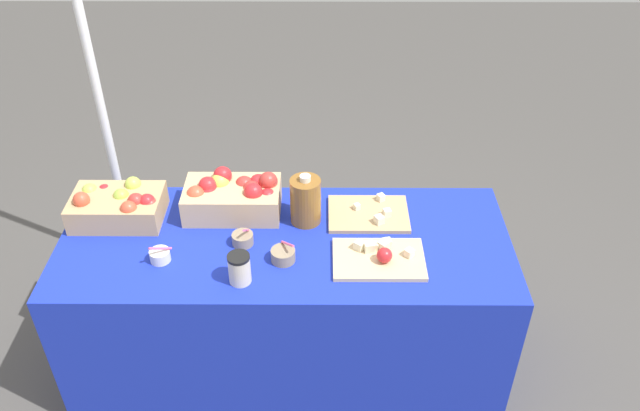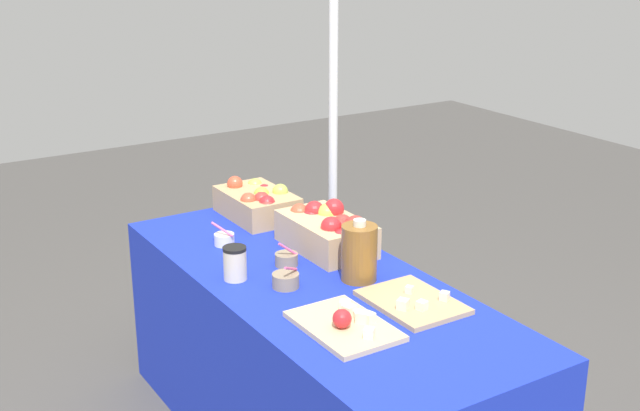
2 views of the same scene
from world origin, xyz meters
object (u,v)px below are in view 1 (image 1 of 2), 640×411
object	(u,v)px
apple_crate_middle	(234,196)
tent_pole	(101,106)
sample_bowl_mid	(160,255)
cutting_board_front	(379,257)
apple_crate_left	(119,205)
sample_bowl_near	(284,255)
cider_jug	(306,201)
coffee_cup	(239,269)
sample_bowl_far	(243,239)
cutting_board_back	(369,214)

from	to	relation	value
apple_crate_middle	tent_pole	bearing A→B (deg)	145.51
apple_crate_middle	sample_bowl_mid	bearing A→B (deg)	-128.43
apple_crate_middle	cutting_board_front	world-z (taller)	apple_crate_middle
sample_bowl_mid	apple_crate_left	bearing A→B (deg)	129.50
sample_bowl_near	cider_jug	world-z (taller)	cider_jug
cider_jug	tent_pole	xyz separation A→B (m)	(-0.99, 0.53, 0.17)
apple_crate_left	apple_crate_middle	xyz separation A→B (m)	(0.49, 0.05, 0.01)
apple_crate_left	coffee_cup	size ratio (longest dim) A/B	3.04
apple_crate_left	cider_jug	world-z (taller)	cider_jug
apple_crate_middle	cider_jug	distance (m)	0.32
cider_jug	coffee_cup	distance (m)	0.46
apple_crate_middle	coffee_cup	distance (m)	0.46
cutting_board_front	sample_bowl_near	xyz separation A→B (m)	(-0.38, 0.00, 0.01)
sample_bowl_mid	cider_jug	distance (m)	0.64
sample_bowl_far	cider_jug	world-z (taller)	cider_jug
apple_crate_middle	sample_bowl_near	distance (m)	0.41
apple_crate_left	cutting_board_front	world-z (taller)	apple_crate_left
sample_bowl_far	tent_pole	distance (m)	1.03
apple_crate_middle	cutting_board_front	distance (m)	0.70
coffee_cup	sample_bowl_far	bearing A→B (deg)	93.14
apple_crate_left	tent_pole	bearing A→B (deg)	109.07
tent_pole	cutting_board_back	bearing A→B (deg)	-21.36
sample_bowl_mid	tent_pole	size ratio (longest dim) A/B	0.05
tent_pole	sample_bowl_mid	bearing A→B (deg)	-62.83
cutting_board_front	sample_bowl_far	size ratio (longest dim) A/B	3.49
cutting_board_back	sample_bowl_near	bearing A→B (deg)	-140.54
apple_crate_left	sample_bowl_near	bearing A→B (deg)	-20.69
apple_crate_middle	cutting_board_back	size ratio (longest dim) A/B	1.19
coffee_cup	cutting_board_back	bearing A→B (deg)	38.65
apple_crate_left	sample_bowl_far	distance (m)	0.58
cutting_board_back	tent_pole	distance (m)	1.38
coffee_cup	tent_pole	distance (m)	1.20
cutting_board_back	coffee_cup	size ratio (longest dim) A/B	2.75
apple_crate_middle	cutting_board_back	bearing A→B (deg)	-3.20
apple_crate_left	cutting_board_front	size ratio (longest dim) A/B	1.05
cutting_board_back	sample_bowl_far	bearing A→B (deg)	-160.19
sample_bowl_far	tent_pole	size ratio (longest dim) A/B	0.05
sample_bowl_near	tent_pole	bearing A→B (deg)	138.87
cutting_board_front	tent_pole	distance (m)	1.54
sample_bowl_far	sample_bowl_mid	bearing A→B (deg)	-161.64
apple_crate_middle	coffee_cup	bearing A→B (deg)	-81.13
sample_bowl_far	coffee_cup	bearing A→B (deg)	-86.86
cutting_board_back	sample_bowl_near	distance (m)	0.47
apple_crate_left	sample_bowl_mid	size ratio (longest dim) A/B	3.79
apple_crate_left	tent_pole	distance (m)	0.58
apple_crate_left	cutting_board_back	world-z (taller)	apple_crate_left
sample_bowl_mid	cutting_board_front	bearing A→B (deg)	0.23
sample_bowl_near	apple_crate_middle	bearing A→B (deg)	125.36
apple_crate_middle	cutting_board_back	distance (m)	0.60
tent_pole	coffee_cup	bearing A→B (deg)	-50.88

